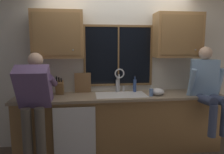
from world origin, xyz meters
TOP-DOWN VIEW (x-y plane):
  - back_wall at (0.00, 0.06)m, footprint 5.60×0.12m
  - window_glass at (0.02, -0.01)m, footprint 1.10×0.02m
  - window_frame_top at (0.02, -0.02)m, footprint 1.17×0.02m
  - window_frame_bottom at (0.02, -0.02)m, footprint 1.17×0.02m
  - window_frame_left at (-0.55, -0.02)m, footprint 0.03×0.02m
  - window_frame_right at (0.58, -0.02)m, footprint 0.03×0.02m
  - window_mullion_center at (0.02, -0.02)m, footprint 0.02×0.02m
  - lower_cabinet_run at (0.00, -0.29)m, footprint 3.20×0.58m
  - countertop at (0.00, -0.31)m, footprint 3.26×0.62m
  - dishwasher_front at (-0.71, -0.61)m, footprint 0.60×0.02m
  - upper_cabinet_left at (-0.95, -0.17)m, footprint 0.77×0.36m
  - upper_cabinet_right at (0.98, -0.17)m, footprint 0.77×0.36m
  - sink at (0.02, -0.30)m, footprint 0.80×0.46m
  - faucet at (0.02, -0.12)m, footprint 0.18×0.09m
  - person_standing at (-1.24, -0.64)m, footprint 0.53×0.67m
  - person_sitting_on_counter at (1.31, -0.57)m, footprint 0.54×0.66m
  - knife_block at (-0.95, -0.17)m, footprint 0.12×0.18m
  - cutting_board at (-0.59, -0.09)m, footprint 0.27×0.09m
  - mixing_bowl at (0.59, -0.38)m, footprint 0.22×0.22m
  - soap_dispenser at (0.46, -0.45)m, footprint 0.06×0.07m
  - bottle_green_glass at (-0.02, -0.09)m, footprint 0.05×0.05m
  - bottle_tall_clear at (0.28, -0.11)m, footprint 0.06×0.06m

SIDE VIEW (x-z plane):
  - lower_cabinet_run at x=0.00m, z-range 0.00..0.88m
  - dishwasher_front at x=-0.71m, z-range 0.09..0.83m
  - sink at x=0.02m, z-range 0.72..0.93m
  - countertop at x=0.00m, z-range 0.88..0.92m
  - mixing_bowl at x=0.59m, z-range 0.91..1.02m
  - person_standing at x=-1.24m, z-range 0.18..1.77m
  - soap_dispenser at x=0.46m, z-range 0.90..1.07m
  - knife_block at x=-0.95m, z-range 0.87..1.19m
  - bottle_tall_clear at x=0.28m, z-range 0.90..1.17m
  - bottle_green_glass at x=-0.02m, z-range 0.90..1.17m
  - window_frame_bottom at x=0.02m, z-range 1.01..1.05m
  - cutting_board at x=-0.59m, z-range 0.92..1.26m
  - person_sitting_on_counter at x=1.31m, z-range 0.47..1.73m
  - faucet at x=0.02m, z-range 0.97..1.37m
  - back_wall at x=0.00m, z-range 0.00..2.55m
  - window_glass at x=0.02m, z-range 1.05..2.00m
  - window_frame_left at x=-0.55m, z-range 1.05..2.00m
  - window_frame_right at x=0.58m, z-range 1.05..2.00m
  - window_mullion_center at x=0.02m, z-range 1.05..2.00m
  - upper_cabinet_left at x=-0.95m, z-range 1.50..2.22m
  - upper_cabinet_right at x=0.98m, z-range 1.50..2.22m
  - window_frame_top at x=0.02m, z-range 2.00..2.04m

